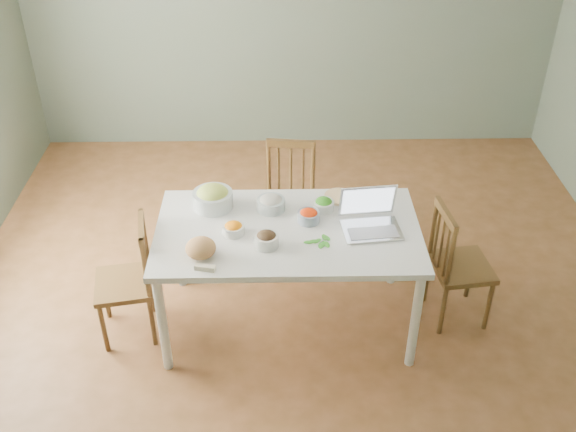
{
  "coord_description": "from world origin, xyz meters",
  "views": [
    {
      "loc": [
        -0.16,
        -3.6,
        3.23
      ],
      "look_at": [
        -0.09,
        -0.19,
        0.89
      ],
      "focal_mm": 41.25,
      "sensor_mm": 36.0,
      "label": 1
    }
  ],
  "objects_px": {
    "chair_far": "(288,203)",
    "chair_left": "(123,281)",
    "dining_table": "(288,277)",
    "bread_boule": "(201,248)",
    "bowl_squash": "(213,197)",
    "laptop": "(373,215)",
    "chair_right": "(462,264)"
  },
  "relations": [
    {
      "from": "chair_right",
      "to": "chair_left",
      "type": "bearing_deg",
      "value": 85.98
    },
    {
      "from": "chair_left",
      "to": "chair_far",
      "type": "bearing_deg",
      "value": 119.12
    },
    {
      "from": "chair_far",
      "to": "bowl_squash",
      "type": "xyz_separation_m",
      "value": [
        -0.51,
        -0.55,
        0.41
      ]
    },
    {
      "from": "dining_table",
      "to": "chair_right",
      "type": "bearing_deg",
      "value": 2.41
    },
    {
      "from": "dining_table",
      "to": "chair_far",
      "type": "xyz_separation_m",
      "value": [
        0.02,
        0.81,
        0.06
      ]
    },
    {
      "from": "dining_table",
      "to": "bread_boule",
      "type": "height_order",
      "value": "bread_boule"
    },
    {
      "from": "bread_boule",
      "to": "laptop",
      "type": "bearing_deg",
      "value": 12.52
    },
    {
      "from": "chair_far",
      "to": "bowl_squash",
      "type": "height_order",
      "value": "bowl_squash"
    },
    {
      "from": "bowl_squash",
      "to": "laptop",
      "type": "relative_size",
      "value": 0.73
    },
    {
      "from": "chair_right",
      "to": "bread_boule",
      "type": "relative_size",
      "value": 4.86
    },
    {
      "from": "chair_far",
      "to": "bowl_squash",
      "type": "relative_size",
      "value": 3.41
    },
    {
      "from": "dining_table",
      "to": "chair_left",
      "type": "distance_m",
      "value": 1.08
    },
    {
      "from": "chair_far",
      "to": "laptop",
      "type": "height_order",
      "value": "laptop"
    },
    {
      "from": "chair_left",
      "to": "laptop",
      "type": "distance_m",
      "value": 1.68
    },
    {
      "from": "bread_boule",
      "to": "laptop",
      "type": "relative_size",
      "value": 0.51
    },
    {
      "from": "dining_table",
      "to": "chair_left",
      "type": "bearing_deg",
      "value": -176.2
    },
    {
      "from": "chair_left",
      "to": "laptop",
      "type": "height_order",
      "value": "laptop"
    },
    {
      "from": "bread_boule",
      "to": "dining_table",
      "type": "bearing_deg",
      "value": 27.09
    },
    {
      "from": "chair_far",
      "to": "chair_left",
      "type": "xyz_separation_m",
      "value": [
        -1.1,
        -0.89,
        -0.02
      ]
    },
    {
      "from": "chair_far",
      "to": "bread_boule",
      "type": "xyz_separation_m",
      "value": [
        -0.54,
        -1.08,
        0.4
      ]
    },
    {
      "from": "dining_table",
      "to": "laptop",
      "type": "distance_m",
      "value": 0.74
    },
    {
      "from": "dining_table",
      "to": "bowl_squash",
      "type": "height_order",
      "value": "bowl_squash"
    },
    {
      "from": "chair_right",
      "to": "laptop",
      "type": "height_order",
      "value": "laptop"
    },
    {
      "from": "dining_table",
      "to": "laptop",
      "type": "relative_size",
      "value": 4.64
    },
    {
      "from": "chair_right",
      "to": "laptop",
      "type": "distance_m",
      "value": 0.8
    },
    {
      "from": "bowl_squash",
      "to": "chair_left",
      "type": "bearing_deg",
      "value": -150.14
    },
    {
      "from": "dining_table",
      "to": "chair_right",
      "type": "height_order",
      "value": "chair_right"
    },
    {
      "from": "bread_boule",
      "to": "chair_right",
      "type": "bearing_deg",
      "value": 10.6
    },
    {
      "from": "chair_far",
      "to": "chair_right",
      "type": "distance_m",
      "value": 1.39
    },
    {
      "from": "chair_right",
      "to": "bowl_squash",
      "type": "relative_size",
      "value": 3.38
    },
    {
      "from": "chair_left",
      "to": "bowl_squash",
      "type": "distance_m",
      "value": 0.8
    },
    {
      "from": "bread_boule",
      "to": "chair_left",
      "type": "bearing_deg",
      "value": 160.43
    }
  ]
}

